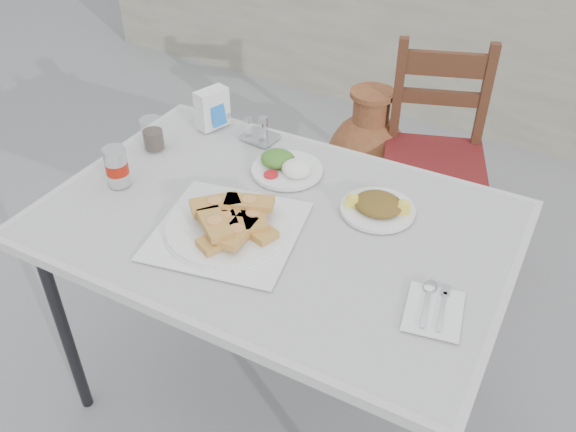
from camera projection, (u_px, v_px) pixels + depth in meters
The scene contains 13 objects.
ground at pixel (271, 403), 2.29m from camera, with size 80.00×80.00×0.00m, color slate.
cafe_table at pixel (275, 232), 1.85m from camera, with size 1.44×1.02×0.85m.
pide_plate at pixel (227, 221), 1.74m from camera, with size 0.49×0.49×0.08m.
salad_rice_plate at pixel (286, 166), 2.00m from camera, with size 0.24×0.24×0.06m.
salad_chopped_plate at pixel (378, 206), 1.83m from camera, with size 0.23×0.23×0.05m.
soda_can at pixel (117, 166), 1.92m from camera, with size 0.07×0.07×0.13m.
cola_glass at pixel (153, 135), 2.10m from camera, with size 0.08×0.08×0.11m.
napkin_holder at pixel (212, 108), 2.21m from camera, with size 0.10×0.13×0.14m.
condiment_caddy at pixel (259, 132), 2.16m from camera, with size 0.12×0.10×0.09m.
cutlery_napkin at pixel (434, 306), 1.52m from camera, with size 0.18×0.21×0.01m.
chair at pixel (434, 156), 2.72m from camera, with size 0.57×0.57×0.99m.
terracotta_urn at pixel (367, 162), 3.02m from camera, with size 0.41×0.41×0.71m.
back_wall at pixel (497, 37), 3.62m from camera, with size 6.00×0.25×1.20m, color #A6A08A.
Camera 1 is at (0.79, -1.16, 1.95)m, focal length 38.00 mm.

